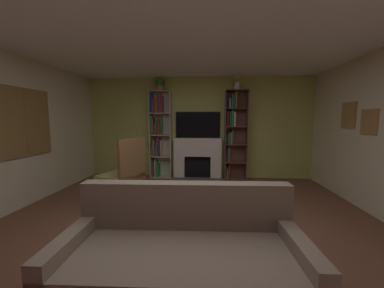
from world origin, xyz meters
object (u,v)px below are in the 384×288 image
Objects in this scene: bookshelf_left at (159,134)px; armchair at (125,171)px; fireplace at (198,157)px; tv at (198,125)px; potted_plant at (160,84)px; couch at (183,260)px; vase_with_flowers at (237,86)px; bookshelf_right at (233,132)px.

armchair is at bearing -96.42° from bookshelf_left.
fireplace is at bearing -0.97° from bookshelf_left.
potted_plant reaches higher than tv.
fireplace is at bearing 91.41° from couch.
couch is (1.11, -3.79, -0.86)m from bookshelf_left.
armchair is at bearing -98.42° from potted_plant.
vase_with_flowers is 4.36m from couch.
tv is (0.00, 0.09, 0.83)m from fireplace.
bookshelf_left is 4.04m from couch.
bookshelf_left is (-1.01, 0.02, 0.59)m from fireplace.
potted_plant is at bearing 105.64° from couch.
bookshelf_right is 1.15m from vase_with_flowers.
potted_plant reaches higher than couch.
bookshelf_left is 2.31m from vase_with_flowers.
vase_with_flowers reaches higher than bookshelf_left.
armchair is (-1.22, -1.89, -0.80)m from tv.
fireplace is 0.59× the size of bookshelf_left.
vase_with_flowers is at bearing -7.15° from tv.
fireplace is at bearing 1.83° from potted_plant.
armchair is (-2.17, -1.77, -1.76)m from vase_with_flowers.
vase_with_flowers reaches higher than armchair.
vase_with_flowers is (1.97, -0.05, 1.20)m from bookshelf_left.
tv is 0.91m from bookshelf_right.
tv is at bearing 91.38° from couch.
bookshelf_right is at bearing -0.10° from fireplace.
tv is 0.51× the size of bookshelf_left.
fireplace is 0.59× the size of bookshelf_right.
vase_with_flowers is 3.31m from armchair.
armchair reaches higher than couch.
fireplace is 3.79m from couch.
tv is at bearing 90.00° from fireplace.
couch is 2.39m from armchair.
tv is 3.40× the size of vase_with_flowers.
potted_plant is at bearing -180.00° from vase_with_flowers.
vase_with_flowers is (0.96, -0.12, 0.96)m from tv.
couch is at bearing -102.97° from vase_with_flowers.
bookshelf_right is at bearing 0.90° from potted_plant.
couch is at bearing -101.93° from bookshelf_right.
armchair is (-1.22, -1.80, 0.03)m from fireplace.
potted_plant is at bearing -172.84° from tv.
potted_plant is 1.91m from vase_with_flowers.
bookshelf_left reaches higher than fireplace.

